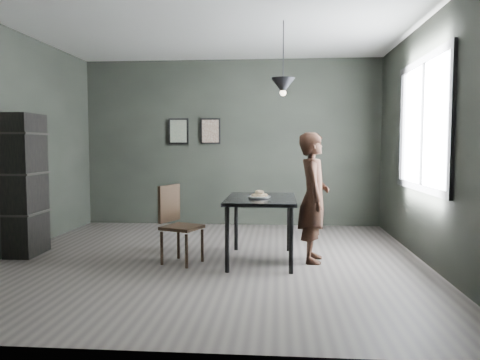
# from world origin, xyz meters

# --- Properties ---
(ground) EXTENTS (5.00, 5.00, 0.00)m
(ground) POSITION_xyz_m (0.00, 0.00, 0.00)
(ground) COLOR #3A3632
(ground) RESTS_ON ground
(back_wall) EXTENTS (5.00, 0.10, 2.80)m
(back_wall) POSITION_xyz_m (0.00, 2.50, 1.40)
(back_wall) COLOR black
(back_wall) RESTS_ON ground
(ceiling) EXTENTS (5.00, 5.00, 0.02)m
(ceiling) POSITION_xyz_m (0.00, 0.00, 2.80)
(ceiling) COLOR silver
(ceiling) RESTS_ON ground
(window_assembly) EXTENTS (0.04, 1.96, 1.56)m
(window_assembly) POSITION_xyz_m (2.47, 0.20, 1.60)
(window_assembly) COLOR white
(window_assembly) RESTS_ON ground
(cafe_table) EXTENTS (0.80, 1.20, 0.75)m
(cafe_table) POSITION_xyz_m (0.60, 0.00, 0.67)
(cafe_table) COLOR black
(cafe_table) RESTS_ON ground
(white_plate) EXTENTS (0.23, 0.23, 0.01)m
(white_plate) POSITION_xyz_m (0.59, -0.05, 0.76)
(white_plate) COLOR white
(white_plate) RESTS_ON cafe_table
(donut_pile) EXTENTS (0.19, 0.19, 0.08)m
(donut_pile) POSITION_xyz_m (0.59, -0.05, 0.79)
(donut_pile) COLOR beige
(donut_pile) RESTS_ON white_plate
(woman) EXTENTS (0.39, 0.57, 1.51)m
(woman) POSITION_xyz_m (1.21, 0.03, 0.75)
(woman) COLOR black
(woman) RESTS_ON ground
(wood_chair) EXTENTS (0.51, 0.51, 0.90)m
(wood_chair) POSITION_xyz_m (-0.37, -0.16, 0.51)
(wood_chair) COLOR black
(wood_chair) RESTS_ON ground
(shelf_unit) EXTENTS (0.35, 0.59, 1.75)m
(shelf_unit) POSITION_xyz_m (-2.32, 0.09, 0.87)
(shelf_unit) COLOR black
(shelf_unit) RESTS_ON ground
(pendant_lamp) EXTENTS (0.28, 0.28, 0.86)m
(pendant_lamp) POSITION_xyz_m (0.85, 0.10, 2.05)
(pendant_lamp) COLOR black
(pendant_lamp) RESTS_ON ground
(framed_print_left) EXTENTS (0.34, 0.04, 0.44)m
(framed_print_left) POSITION_xyz_m (-0.90, 2.47, 1.60)
(framed_print_left) COLOR black
(framed_print_left) RESTS_ON ground
(framed_print_right) EXTENTS (0.34, 0.04, 0.44)m
(framed_print_right) POSITION_xyz_m (-0.35, 2.47, 1.60)
(framed_print_right) COLOR black
(framed_print_right) RESTS_ON ground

